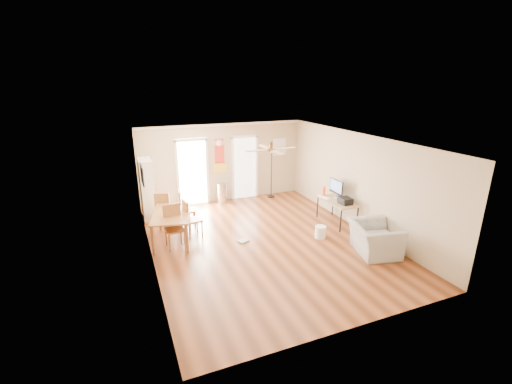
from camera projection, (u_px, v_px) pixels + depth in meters
name	position (u px, v px, depth m)	size (l,w,h in m)	color
floor	(265.00, 242.00, 8.76)	(7.00, 7.00, 0.00)	brown
ceiling	(266.00, 140.00, 7.96)	(5.50, 7.00, 0.00)	silver
wall_back	(223.00, 163.00, 11.44)	(5.50, 0.04, 2.60)	beige
wall_front	(356.00, 259.00, 5.28)	(5.50, 0.04, 2.60)	beige
wall_left	(148.00, 208.00, 7.38)	(0.04, 7.00, 2.60)	beige
wall_right	(358.00, 181.00, 9.35)	(0.04, 7.00, 2.60)	beige
crown_molding	(266.00, 142.00, 7.97)	(5.50, 7.00, 0.08)	white
kitchen_doorway	(193.00, 173.00, 11.13)	(0.90, 0.10, 2.10)	white
bathroom_doorway	(245.00, 168.00, 11.78)	(0.80, 0.10, 2.10)	white
wall_decal	(220.00, 156.00, 11.31)	(0.46, 0.03, 1.10)	red
ac_grille	(279.00, 147.00, 12.03)	(0.50, 0.04, 0.60)	white
framed_poster	(142.00, 174.00, 8.49)	(0.04, 0.66, 0.48)	black
ceiling_fan	(271.00, 150.00, 7.75)	(1.24, 1.24, 0.20)	#593819
bookshelf	(147.00, 189.00, 10.00)	(0.36, 0.80, 1.79)	silver
dining_table	(172.00, 227.00, 8.71)	(0.91, 1.51, 0.75)	#9C5F32
dining_chair_right_a	(187.00, 208.00, 9.59)	(0.43, 0.43, 1.03)	#AC7837
dining_chair_right_b	(193.00, 218.00, 8.96)	(0.41, 0.41, 0.99)	#AD6F37
dining_chair_near	(175.00, 227.00, 8.32)	(0.43, 0.43, 1.05)	#A46A35
dining_chair_far	(164.00, 208.00, 9.67)	(0.40, 0.40, 0.98)	olive
trash_can	(222.00, 193.00, 11.45)	(0.31, 0.31, 0.67)	silver
torchiere_lamp	(271.00, 173.00, 11.86)	(0.33, 0.33, 1.72)	black
computer_desk	(337.00, 212.00, 9.82)	(0.62, 1.24, 0.67)	tan
imac	(336.00, 189.00, 9.85)	(0.08, 0.60, 0.56)	black
keyboard	(324.00, 197.00, 10.01)	(0.14, 0.44, 0.02)	white
printer	(345.00, 201.00, 9.47)	(0.30, 0.35, 0.18)	black
orange_bottle	(324.00, 191.00, 10.16)	(0.09, 0.09, 0.26)	#FE4616
wastebasket_a	(320.00, 232.00, 8.93)	(0.28, 0.28, 0.32)	white
floor_cloth	(243.00, 241.00, 8.76)	(0.26, 0.20, 0.04)	#A7A7A2
armchair	(374.00, 239.00, 8.09)	(1.12, 0.98, 0.73)	#A0A19C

